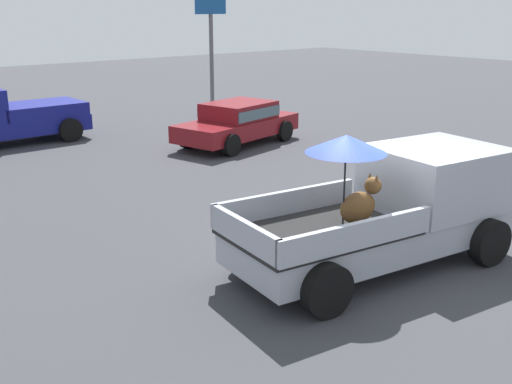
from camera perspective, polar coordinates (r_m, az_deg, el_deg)
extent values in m
plane|color=#38383D|center=(10.85, 10.46, -6.66)|extent=(80.00, 80.00, 0.00)
cylinder|color=black|center=(12.51, 13.51, -1.69)|extent=(0.83, 0.39, 0.80)
cylinder|color=black|center=(11.32, 20.54, -4.29)|extent=(0.83, 0.39, 0.80)
cylinder|color=black|center=(10.43, -0.26, -4.96)|extent=(0.83, 0.39, 0.80)
cylinder|color=black|center=(8.96, 6.43, -8.87)|extent=(0.83, 0.39, 0.80)
cube|color=#9EA3AD|center=(10.63, 10.62, -3.84)|extent=(5.20, 2.47, 0.50)
cube|color=#9EA3AD|center=(11.36, 16.07, 1.30)|extent=(2.34, 2.13, 1.08)
cube|color=#4C606B|center=(12.06, 19.36, 2.86)|extent=(0.30, 1.71, 0.64)
cube|color=black|center=(9.83, 5.74, -3.61)|extent=(3.03, 2.21, 0.06)
cube|color=#9EA3AD|center=(10.46, 2.71, -0.95)|extent=(2.79, 0.48, 0.40)
cube|color=#9EA3AD|center=(9.09, 9.31, -3.94)|extent=(2.79, 0.48, 0.40)
cube|color=#9EA3AD|center=(9.04, -1.05, -3.84)|extent=(0.35, 1.84, 0.40)
ellipsoid|color=brown|center=(10.13, 9.28, -1.40)|extent=(0.72, 0.41, 0.52)
sphere|color=brown|center=(10.23, 10.63, 0.58)|extent=(0.32, 0.32, 0.28)
cone|color=brown|center=(10.25, 10.38, 1.44)|extent=(0.10, 0.10, 0.12)
cone|color=brown|center=(10.14, 10.98, 1.24)|extent=(0.10, 0.10, 0.12)
cylinder|color=black|center=(9.86, 8.07, 0.31)|extent=(0.03, 0.03, 1.23)
cone|color=#1E33B7|center=(9.69, 8.24, 4.37)|extent=(1.42, 1.42, 0.28)
cylinder|color=black|center=(21.08, -16.59, 5.45)|extent=(0.76, 0.26, 0.76)
cylinder|color=black|center=(22.81, -18.55, 6.10)|extent=(0.76, 0.26, 0.76)
cube|color=navy|center=(21.36, -21.60, 5.58)|extent=(4.81, 1.82, 0.50)
cube|color=navy|center=(21.62, -19.22, 7.16)|extent=(2.71, 1.81, 0.40)
cylinder|color=black|center=(18.24, -2.27, 4.30)|extent=(0.69, 0.36, 0.66)
cylinder|color=black|center=(19.39, -6.29, 4.96)|extent=(0.69, 0.36, 0.66)
cylinder|color=black|center=(20.34, 2.62, 5.60)|extent=(0.69, 0.36, 0.66)
cylinder|color=black|center=(21.38, -1.27, 6.16)|extent=(0.69, 0.36, 0.66)
cube|color=maroon|center=(19.76, -1.74, 5.93)|extent=(4.58, 2.65, 0.52)
cube|color=maroon|center=(19.75, -1.56, 7.40)|extent=(2.40, 2.02, 0.56)
cube|color=#4C606B|center=(19.75, -1.56, 7.40)|extent=(2.36, 2.08, 0.32)
cylinder|color=#59595B|center=(25.35, -4.07, 11.49)|extent=(0.16, 0.16, 3.90)
cube|color=#194C8C|center=(25.25, -4.19, 16.92)|extent=(1.40, 0.12, 0.90)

